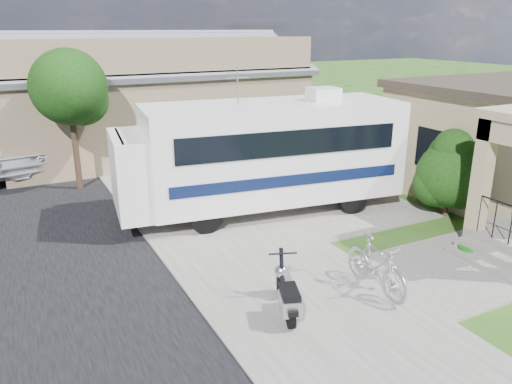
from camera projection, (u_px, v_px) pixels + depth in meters
name	position (u px, v px, depth m)	size (l,w,h in m)	color
ground	(329.00, 278.00, 10.80)	(120.00, 120.00, 0.00)	#204412
sidewalk_slab	(153.00, 170.00, 18.80)	(4.00, 80.00, 0.06)	#5E5B55
driveway_slab	(284.00, 204.00, 15.24)	(7.00, 6.00, 0.05)	#5E5B55
walk_slab	(465.00, 267.00, 11.25)	(4.00, 3.00, 0.05)	#5E5B55
warehouse	(147.00, 103.00, 21.96)	(12.50, 8.40, 5.04)	brown
street_tree_a	(72.00, 91.00, 15.81)	(2.44, 2.40, 4.58)	#2F2315
street_tree_b	(42.00, 65.00, 24.21)	(2.44, 2.40, 4.73)	#2F2315
street_tree_c	(29.00, 61.00, 31.90)	(2.44, 2.40, 4.42)	#2F2315
motorhome	(263.00, 152.00, 14.19)	(8.33, 3.52, 4.14)	silver
shrub	(450.00, 171.00, 14.08)	(2.06, 1.96, 2.52)	#2F2315
scooter	(287.00, 295.00, 9.21)	(0.82, 1.52, 1.03)	black
bicycle	(376.00, 268.00, 10.02)	(0.52, 1.84, 1.11)	#A3A2A9
pickup_truck	(4.00, 148.00, 18.76)	(2.75, 5.96, 1.66)	white
garden_hose	(467.00, 251.00, 11.84)	(0.44, 0.44, 0.20)	#146414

